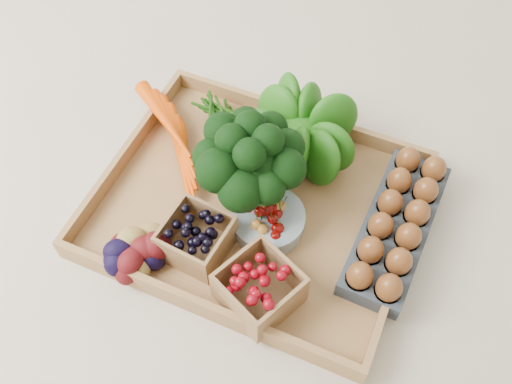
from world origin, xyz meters
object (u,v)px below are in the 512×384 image
at_px(cherry_bowl, 268,220).
at_px(egg_carton, 395,229).
at_px(broccoli, 250,178).
at_px(tray, 256,208).

height_order(cherry_bowl, egg_carton, egg_carton).
bearing_deg(broccoli, egg_carton, 8.44).
bearing_deg(egg_carton, cherry_bowl, -158.73).
distance_m(tray, egg_carton, 0.25).
distance_m(broccoli, egg_carton, 0.27).
relative_size(broccoli, egg_carton, 0.61).
relative_size(tray, egg_carton, 1.79).
distance_m(broccoli, cherry_bowl, 0.08).
xyz_separation_m(tray, cherry_bowl, (0.04, -0.03, 0.02)).
relative_size(tray, cherry_bowl, 4.23).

